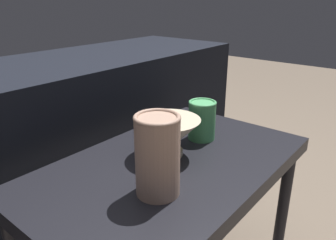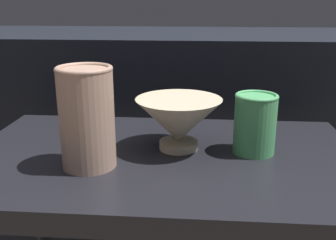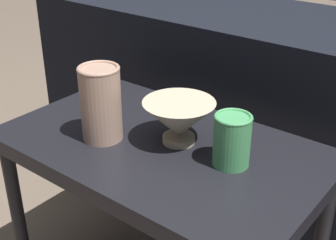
{
  "view_description": "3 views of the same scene",
  "coord_description": "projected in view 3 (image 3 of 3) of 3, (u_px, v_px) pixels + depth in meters",
  "views": [
    {
      "loc": [
        -0.59,
        -0.47,
        0.9
      ],
      "look_at": [
        0.05,
        0.05,
        0.59
      ],
      "focal_mm": 35.0,
      "sensor_mm": 36.0,
      "label": 1
    },
    {
      "loc": [
        0.07,
        -0.7,
        0.79
      ],
      "look_at": [
        0.01,
        0.05,
        0.55
      ],
      "focal_mm": 42.0,
      "sensor_mm": 36.0,
      "label": 2
    },
    {
      "loc": [
        0.6,
        -0.74,
        1.04
      ],
      "look_at": [
        0.02,
        0.0,
        0.56
      ],
      "focal_mm": 50.0,
      "sensor_mm": 36.0,
      "label": 3
    }
  ],
  "objects": [
    {
      "name": "vase_textured_left",
      "position": [
        101.0,
        103.0,
        1.08
      ],
      "size": [
        0.1,
        0.1,
        0.18
      ],
      "color": "tan",
      "rests_on": "table"
    },
    {
      "name": "vase_colorful_right",
      "position": [
        232.0,
        139.0,
        0.99
      ],
      "size": [
        0.08,
        0.08,
        0.12
      ],
      "color": "#47995B",
      "rests_on": "table"
    },
    {
      "name": "couch_backdrop",
      "position": [
        270.0,
        117.0,
        1.57
      ],
      "size": [
        1.73,
        0.5,
        0.68
      ],
      "color": "black",
      "rests_on": "ground_plane"
    },
    {
      "name": "table",
      "position": [
        162.0,
        163.0,
        1.12
      ],
      "size": [
        0.76,
        0.46,
        0.5
      ],
      "color": "black",
      "rests_on": "ground_plane"
    },
    {
      "name": "bowl",
      "position": [
        179.0,
        120.0,
        1.08
      ],
      "size": [
        0.17,
        0.17,
        0.1
      ],
      "color": "#C1B293",
      "rests_on": "table"
    }
  ]
}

